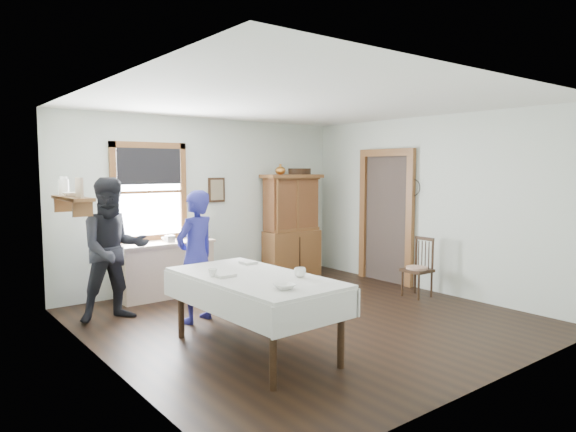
{
  "coord_description": "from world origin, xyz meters",
  "views": [
    {
      "loc": [
        -4.08,
        -4.86,
        1.91
      ],
      "look_at": [
        -0.06,
        0.3,
        1.29
      ],
      "focal_mm": 32.0,
      "sensor_mm": 36.0,
      "label": 1
    }
  ],
  "objects_px": {
    "pail": "(266,278)",
    "spindle_chair": "(417,267)",
    "work_counter": "(165,269)",
    "china_hutch": "(292,226)",
    "figure_dark": "(114,255)",
    "wicker_basket": "(270,277)",
    "dining_table": "(254,314)",
    "woman_blue": "(196,261)"
  },
  "relations": [
    {
      "from": "pail",
      "to": "figure_dark",
      "type": "relative_size",
      "value": 0.19
    },
    {
      "from": "pail",
      "to": "wicker_basket",
      "type": "xyz_separation_m",
      "value": [
        0.23,
        0.19,
        -0.04
      ]
    },
    {
      "from": "woman_blue",
      "to": "pail",
      "type": "bearing_deg",
      "value": -169.81
    },
    {
      "from": "spindle_chair",
      "to": "wicker_basket",
      "type": "xyz_separation_m",
      "value": [
        -1.22,
        2.03,
        -0.33
      ]
    },
    {
      "from": "china_hutch",
      "to": "work_counter",
      "type": "bearing_deg",
      "value": -175.4
    },
    {
      "from": "dining_table",
      "to": "wicker_basket",
      "type": "relative_size",
      "value": 5.33
    },
    {
      "from": "china_hutch",
      "to": "pail",
      "type": "xyz_separation_m",
      "value": [
        -0.9,
        -0.48,
        -0.74
      ]
    },
    {
      "from": "wicker_basket",
      "to": "woman_blue",
      "type": "height_order",
      "value": "woman_blue"
    },
    {
      "from": "dining_table",
      "to": "figure_dark",
      "type": "bearing_deg",
      "value": 110.43
    },
    {
      "from": "pail",
      "to": "woman_blue",
      "type": "xyz_separation_m",
      "value": [
        -1.72,
        -0.93,
        0.6
      ]
    },
    {
      "from": "work_counter",
      "to": "china_hutch",
      "type": "relative_size",
      "value": 0.8
    },
    {
      "from": "work_counter",
      "to": "spindle_chair",
      "type": "distance_m",
      "value": 3.75
    },
    {
      "from": "work_counter",
      "to": "pail",
      "type": "bearing_deg",
      "value": -18.92
    },
    {
      "from": "dining_table",
      "to": "woman_blue",
      "type": "relative_size",
      "value": 1.32
    },
    {
      "from": "dining_table",
      "to": "wicker_basket",
      "type": "height_order",
      "value": "dining_table"
    },
    {
      "from": "dining_table",
      "to": "pail",
      "type": "distance_m",
      "value": 2.86
    },
    {
      "from": "spindle_chair",
      "to": "wicker_basket",
      "type": "height_order",
      "value": "spindle_chair"
    },
    {
      "from": "work_counter",
      "to": "china_hutch",
      "type": "distance_m",
      "value": 2.44
    },
    {
      "from": "dining_table",
      "to": "figure_dark",
      "type": "height_order",
      "value": "figure_dark"
    },
    {
      "from": "spindle_chair",
      "to": "dining_table",
      "type": "bearing_deg",
      "value": -171.89
    },
    {
      "from": "china_hutch",
      "to": "pail",
      "type": "bearing_deg",
      "value": -147.25
    },
    {
      "from": "dining_table",
      "to": "wicker_basket",
      "type": "distance_m",
      "value": 3.15
    },
    {
      "from": "pail",
      "to": "wicker_basket",
      "type": "relative_size",
      "value": 0.82
    },
    {
      "from": "figure_dark",
      "to": "dining_table",
      "type": "bearing_deg",
      "value": -65.07
    },
    {
      "from": "figure_dark",
      "to": "wicker_basket",
      "type": "bearing_deg",
      "value": 13.43
    },
    {
      "from": "wicker_basket",
      "to": "woman_blue",
      "type": "bearing_deg",
      "value": -150.21
    },
    {
      "from": "china_hutch",
      "to": "woman_blue",
      "type": "relative_size",
      "value": 1.18
    },
    {
      "from": "spindle_chair",
      "to": "pail",
      "type": "bearing_deg",
      "value": 128.94
    },
    {
      "from": "china_hutch",
      "to": "dining_table",
      "type": "xyz_separation_m",
      "value": [
        -2.65,
        -2.72,
        -0.49
      ]
    },
    {
      "from": "work_counter",
      "to": "woman_blue",
      "type": "height_order",
      "value": "woman_blue"
    },
    {
      "from": "china_hutch",
      "to": "pail",
      "type": "relative_size",
      "value": 5.81
    },
    {
      "from": "figure_dark",
      "to": "pail",
      "type": "bearing_deg",
      "value": 9.97
    },
    {
      "from": "spindle_chair",
      "to": "woman_blue",
      "type": "xyz_separation_m",
      "value": [
        -3.16,
        0.91,
        0.32
      ]
    },
    {
      "from": "china_hutch",
      "to": "figure_dark",
      "type": "bearing_deg",
      "value": -163.22
    },
    {
      "from": "dining_table",
      "to": "spindle_chair",
      "type": "bearing_deg",
      "value": 7.27
    },
    {
      "from": "work_counter",
      "to": "figure_dark",
      "type": "distance_m",
      "value": 1.31
    },
    {
      "from": "pail",
      "to": "spindle_chair",
      "type": "bearing_deg",
      "value": -51.9
    },
    {
      "from": "spindle_chair",
      "to": "wicker_basket",
      "type": "relative_size",
      "value": 2.35
    },
    {
      "from": "work_counter",
      "to": "figure_dark",
      "type": "height_order",
      "value": "figure_dark"
    },
    {
      "from": "china_hutch",
      "to": "pail",
      "type": "distance_m",
      "value": 1.26
    },
    {
      "from": "dining_table",
      "to": "woman_blue",
      "type": "distance_m",
      "value": 1.37
    },
    {
      "from": "work_counter",
      "to": "wicker_basket",
      "type": "xyz_separation_m",
      "value": [
        1.72,
        -0.3,
        -0.3
      ]
    }
  ]
}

